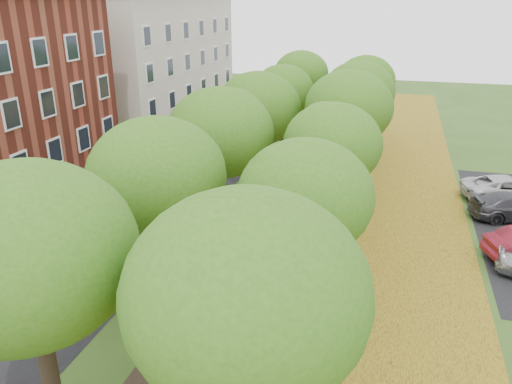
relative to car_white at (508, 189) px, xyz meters
The scene contains 7 objects.
street_asphalt 19.03m from the car_white, 166.56° to the right, with size 8.00×70.00×0.01m, color black.
footpath 11.87m from the car_white, 158.10° to the right, with size 3.20×70.00×0.01m, color black.
leaf_verge 7.48m from the car_white, 143.61° to the right, with size 7.50×70.00×0.01m, color #A3941E.
tree_row_west 14.44m from the car_white, 161.48° to the right, with size 4.30×34.30×6.34m.
tree_row_east 10.24m from the car_white, 152.24° to the right, with size 4.30×34.30×6.34m.
building_cream 31.45m from the car_white, 154.13° to the left, with size 10.30×20.30×10.40m.
car_white is the anchor object (origin of this frame).
Camera 1 is at (4.94, -7.59, 10.01)m, focal length 35.00 mm.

